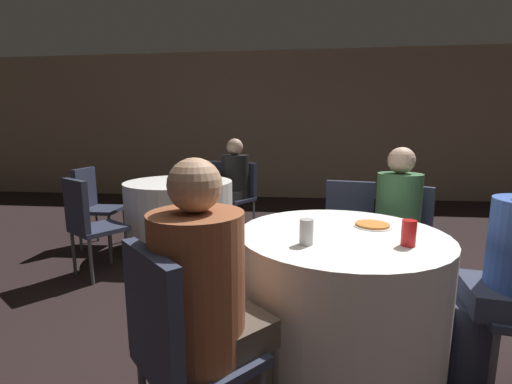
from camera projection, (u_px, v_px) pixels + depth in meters
ground_plane at (361, 375)px, 1.82m from camera, size 16.00×16.00×0.00m
wall_back at (315, 126)px, 6.56m from camera, size 16.00×0.06×2.80m
table_near at (339, 299)px, 1.87m from camera, size 1.09×1.09×0.75m
table_far at (180, 215)px, 3.76m from camera, size 1.16×1.16×0.75m
chair_near_northeast at (400, 234)px, 2.55m from camera, size 0.56×0.56×0.89m
chair_near_north at (348, 227)px, 2.74m from camera, size 0.47×0.47×0.89m
chair_near_southwest at (177, 341)px, 1.24m from camera, size 0.57×0.57×0.89m
chair_far_west at (93, 200)px, 3.83m from camera, size 0.41×0.41×0.89m
chair_far_north at (217, 188)px, 4.66m from camera, size 0.47×0.48×0.89m
chair_far_northeast at (240, 190)px, 4.49m from camera, size 0.55×0.55×0.89m
chair_far_southwest at (88, 219)px, 2.99m from camera, size 0.55×0.55×0.89m
person_green_jacket at (393, 232)px, 2.42m from camera, size 0.43×0.46×1.18m
person_floral_shirt at (213, 308)px, 1.32m from camera, size 0.48×0.48×1.19m
person_black_shirt at (232, 185)px, 4.36m from camera, size 0.46×0.49×1.20m
pizza_plate_near at (372, 225)px, 1.91m from camera, size 0.21×0.21×0.02m
soda_can_red at (409, 233)px, 1.58m from camera, size 0.07×0.07×0.12m
soda_can_silver at (306, 232)px, 1.60m from camera, size 0.07×0.07×0.12m
cup_far at (180, 177)px, 3.69m from camera, size 0.07×0.07×0.09m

